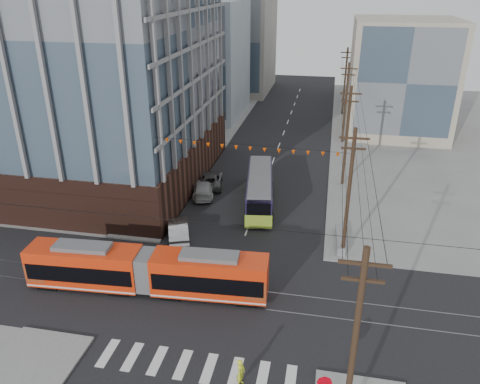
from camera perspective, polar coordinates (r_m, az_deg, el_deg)
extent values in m
plane|color=slate|center=(31.72, -3.83, -16.69)|extent=(160.00, 160.00, 0.00)
cube|color=#381E16|center=(54.53, -21.43, 16.01)|extent=(30.00, 25.00, 28.60)
cube|color=#8C99A5|center=(79.47, -6.46, 15.79)|extent=(18.00, 16.00, 18.00)
cube|color=gray|center=(72.72, 18.93, 13.06)|extent=(14.00, 14.00, 16.00)
cube|color=gray|center=(97.77, -1.10, 18.14)|extent=(16.00, 18.00, 20.00)
cube|color=#8C99A5|center=(92.70, 18.75, 14.69)|extent=(16.00, 16.00, 14.00)
cylinder|color=black|center=(22.96, 13.65, -18.37)|extent=(0.30, 0.30, 11.00)
cylinder|color=black|center=(80.45, 12.66, 12.94)|extent=(0.30, 0.30, 11.00)
imported|color=#B2B2B2|center=(41.49, -7.53, -4.65)|extent=(3.27, 5.13, 1.60)
imported|color=#B4B4B4|center=(49.38, -4.53, 0.41)|extent=(3.39, 5.58, 1.51)
imported|color=#535353|center=(51.63, -3.57, 1.52)|extent=(3.42, 5.64, 1.46)
imported|color=#D3E52B|center=(27.94, 0.08, -21.16)|extent=(0.52, 0.70, 1.76)
cube|color=gray|center=(41.28, 12.10, -5.76)|extent=(1.19, 4.41, 0.87)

